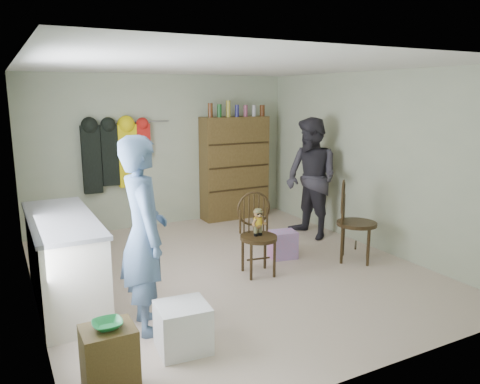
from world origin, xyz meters
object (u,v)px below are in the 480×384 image
chair_front (257,229)px  chair_far (352,218)px  counter (64,260)px  dresser (235,167)px

chair_front → chair_far: size_ratio=0.92×
chair_front → counter: bearing=-176.7°
counter → chair_front: (2.21, -0.22, 0.09)m
counter → chair_far: chair_far is taller
counter → chair_far: size_ratio=1.70×
counter → chair_front: 2.22m
chair_front → dresser: 2.73m
chair_front → chair_far: bearing=0.9°
counter → dresser: size_ratio=0.89×
dresser → counter: bearing=-144.3°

